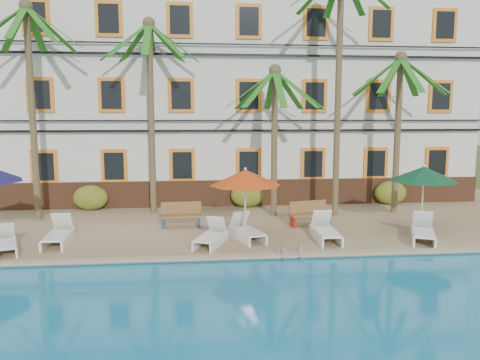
{
  "coord_description": "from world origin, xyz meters",
  "views": [
    {
      "loc": [
        -0.98,
        -14.1,
        4.4
      ],
      "look_at": [
        0.72,
        3.0,
        2.0
      ],
      "focal_mm": 35.0,
      "sensor_mm": 36.0,
      "label": 1
    }
  ],
  "objects": [
    {
      "name": "ground",
      "position": [
        0.0,
        0.0,
        0.0
      ],
      "size": [
        100.0,
        100.0,
        0.0
      ],
      "primitive_type": "plane",
      "color": "#384C23",
      "rests_on": "ground"
    },
    {
      "name": "pool_deck",
      "position": [
        0.0,
        5.0,
        0.12
      ],
      "size": [
        30.0,
        12.0,
        0.25
      ],
      "primitive_type": "cube",
      "color": "tan",
      "rests_on": "ground"
    },
    {
      "name": "pool_coping",
      "position": [
        0.0,
        -0.9,
        0.28
      ],
      "size": [
        30.0,
        0.35,
        0.06
      ],
      "primitive_type": "cube",
      "color": "tan",
      "rests_on": "pool_deck"
    },
    {
      "name": "hotel_building",
      "position": [
        0.0,
        9.98,
        5.37
      ],
      "size": [
        25.4,
        6.44,
        10.22
      ],
      "color": "silver",
      "rests_on": "pool_deck"
    },
    {
      "name": "palm_a",
      "position": [
        -7.19,
        4.88,
        5.62
      ],
      "size": [
        4.01,
        4.01,
        8.46
      ],
      "color": "brown",
      "rests_on": "pool_deck"
    },
    {
      "name": "palm_b",
      "position": [
        -2.72,
        5.75,
        5.41
      ],
      "size": [
        4.01,
        4.01,
        8.08
      ],
      "color": "brown",
      "rests_on": "pool_deck"
    },
    {
      "name": "palm_c",
      "position": [
        2.3,
        4.75,
        4.28
      ],
      "size": [
        4.01,
        4.01,
        6.17
      ],
      "color": "brown",
      "rests_on": "pool_deck"
    },
    {
      "name": "palm_d",
      "position": [
        4.83,
        4.51,
        6.54
      ],
      "size": [
        4.01,
        4.01,
        10.08
      ],
      "color": "brown",
      "rests_on": "pool_deck"
    },
    {
      "name": "palm_e",
      "position": [
        7.52,
        4.78,
        4.62
      ],
      "size": [
        4.01,
        4.01,
        6.73
      ],
      "color": "brown",
      "rests_on": "pool_deck"
    },
    {
      "name": "shrub_left",
      "position": [
        -5.51,
        6.6,
        0.8
      ],
      "size": [
        1.5,
        0.9,
        1.1
      ],
      "primitive_type": "ellipsoid",
      "color": "#1C5217",
      "rests_on": "pool_deck"
    },
    {
      "name": "shrub_mid",
      "position": [
        1.41,
        6.6,
        0.8
      ],
      "size": [
        1.5,
        0.9,
        1.1
      ],
      "primitive_type": "ellipsoid",
      "color": "#1C5217",
      "rests_on": "pool_deck"
    },
    {
      "name": "shrub_right",
      "position": [
        8.13,
        6.6,
        0.8
      ],
      "size": [
        1.5,
        0.9,
        1.1
      ],
      "primitive_type": "ellipsoid",
      "color": "#1C5217",
      "rests_on": "pool_deck"
    },
    {
      "name": "umbrella_red",
      "position": [
        0.72,
        1.27,
        2.31
      ],
      "size": [
        2.41,
        2.41,
        2.42
      ],
      "color": "black",
      "rests_on": "pool_deck"
    },
    {
      "name": "umbrella_green",
      "position": [
        7.15,
        1.65,
        2.3
      ],
      "size": [
        2.4,
        2.4,
        2.41
      ],
      "color": "black",
      "rests_on": "pool_deck"
    },
    {
      "name": "lounger_a",
      "position": [
        -6.74,
        0.4,
        0.51
      ],
      "size": [
        1.18,
        1.81,
        0.8
      ],
      "color": "white",
      "rests_on": "pool_deck"
    },
    {
      "name": "lounger_b",
      "position": [
        -5.38,
        1.16,
        0.55
      ],
      "size": [
        0.78,
        1.96,
        0.91
      ],
      "color": "white",
      "rests_on": "pool_deck"
    },
    {
      "name": "lounger_c",
      "position": [
        -0.46,
        0.57,
        0.52
      ],
      "size": [
        1.24,
        1.89,
        0.84
      ],
      "color": "white",
      "rests_on": "pool_deck"
    },
    {
      "name": "lounger_d",
      "position": [
        0.74,
        1.13,
        0.53
      ],
      "size": [
        1.18,
        1.96,
        0.87
      ],
      "color": "white",
      "rests_on": "pool_deck"
    },
    {
      "name": "lounger_e",
      "position": [
        3.36,
        0.75,
        0.55
      ],
      "size": [
        0.77,
        1.98,
        0.92
      ],
      "color": "white",
      "rests_on": "pool_deck"
    },
    {
      "name": "lounger_f",
      "position": [
        6.57,
        0.35,
        0.55
      ],
      "size": [
        1.42,
        2.05,
        0.91
      ],
      "color": "white",
      "rests_on": "pool_deck"
    },
    {
      "name": "bench_left",
      "position": [
        -1.48,
        3.08,
        0.72
      ],
      "size": [
        1.51,
        0.52,
        0.93
      ],
      "color": "olive",
      "rests_on": "pool_deck"
    },
    {
      "name": "bench_right",
      "position": [
        3.28,
        2.84,
        0.72
      ],
      "size": [
        1.57,
        0.79,
        0.93
      ],
      "color": "olive",
      "rests_on": "pool_deck"
    },
    {
      "name": "pool_ladder",
      "position": [
        1.84,
        -1.0,
        0.25
      ],
      "size": [
        0.54,
        0.74,
        0.74
      ],
      "color": "silver",
      "rests_on": "ground"
    }
  ]
}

